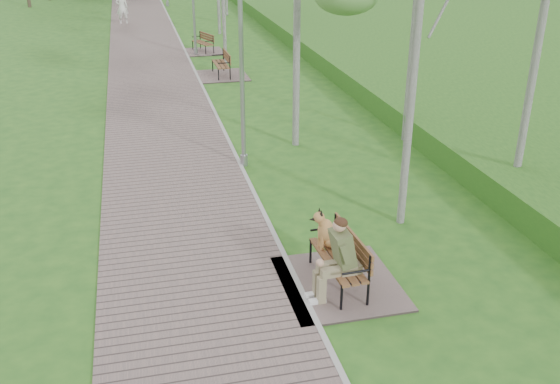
# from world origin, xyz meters

# --- Properties ---
(ground) EXTENTS (120.00, 120.00, 0.00)m
(ground) POSITION_xyz_m (0.00, 0.00, 0.00)
(ground) COLOR #25561D
(ground) RESTS_ON ground
(walkway) EXTENTS (3.50, 67.00, 0.04)m
(walkway) POSITION_xyz_m (-1.75, 21.50, 0.02)
(walkway) COLOR #6A5956
(walkway) RESTS_ON ground
(kerb) EXTENTS (0.10, 67.00, 0.05)m
(kerb) POSITION_xyz_m (0.00, 21.50, 0.03)
(kerb) COLOR #999993
(kerb) RESTS_ON ground
(embankment) EXTENTS (14.00, 70.00, 1.60)m
(embankment) POSITION_xyz_m (12.00, 20.00, 0.00)
(embankment) COLOR #468326
(embankment) RESTS_ON ground
(bench_main) EXTENTS (2.04, 2.27, 1.78)m
(bench_main) POSITION_xyz_m (0.63, -2.26, 0.51)
(bench_main) COLOR #6A5956
(bench_main) RESTS_ON ground
(bench_second) EXTENTS (1.98, 2.20, 1.21)m
(bench_second) POSITION_xyz_m (0.96, 13.52, 0.23)
(bench_second) COLOR #6A5956
(bench_second) RESTS_ON ground
(bench_third) EXTENTS (1.75, 1.95, 1.08)m
(bench_third) POSITION_xyz_m (0.82, 18.35, 0.20)
(bench_third) COLOR #6A5956
(bench_third) RESTS_ON ground
(lamp_post_near) EXTENTS (0.20, 0.20, 5.09)m
(lamp_post_near) POSITION_xyz_m (0.10, 3.82, 2.38)
(lamp_post_near) COLOR gray
(lamp_post_near) RESTS_ON ground
(lamp_post_second) EXTENTS (0.20, 0.20, 5.11)m
(lamp_post_second) POSITION_xyz_m (0.42, 17.79, 2.39)
(lamp_post_second) COLOR gray
(lamp_post_second) RESTS_ON ground
(pedestrian_near) EXTENTS (0.77, 0.58, 1.92)m
(pedestrian_near) POSITION_xyz_m (-2.77, 27.29, 0.96)
(pedestrian_near) COLOR white
(pedestrian_near) RESTS_ON ground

